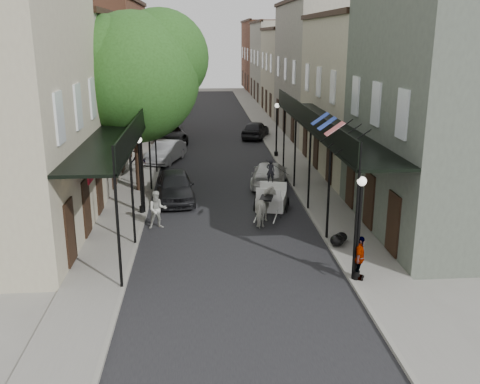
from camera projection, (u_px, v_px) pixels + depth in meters
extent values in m
plane|color=gray|center=(235.00, 262.00, 20.40)|extent=(140.00, 140.00, 0.00)
cube|color=black|center=(217.00, 152.00, 39.53)|extent=(8.00, 90.00, 0.01)
cube|color=gray|center=(149.00, 153.00, 39.16)|extent=(2.20, 90.00, 0.12)
cube|color=gray|center=(284.00, 151.00, 39.88)|extent=(2.20, 90.00, 0.12)
cube|color=#B1AB8D|center=(115.00, 72.00, 47.01)|extent=(5.00, 80.00, 10.50)
cube|color=gray|center=(308.00, 71.00, 48.24)|extent=(5.00, 80.00, 10.50)
cube|color=black|center=(121.00, 129.00, 25.61)|extent=(2.20, 18.00, 0.12)
cube|color=black|center=(143.00, 119.00, 25.55)|extent=(0.06, 18.00, 1.00)
cylinder|color=black|center=(118.00, 231.00, 17.60)|extent=(0.10, 0.10, 4.00)
cylinder|color=black|center=(142.00, 172.00, 25.26)|extent=(0.10, 0.10, 4.00)
cylinder|color=black|center=(155.00, 140.00, 32.91)|extent=(0.10, 0.10, 4.00)
cube|color=black|center=(327.00, 127.00, 26.33)|extent=(2.20, 18.00, 0.12)
cube|color=black|center=(306.00, 117.00, 26.11)|extent=(0.06, 18.00, 1.00)
cylinder|color=black|center=(356.00, 225.00, 18.18)|extent=(0.10, 0.10, 4.00)
cylinder|color=black|center=(309.00, 169.00, 25.83)|extent=(0.10, 0.10, 4.00)
cylinder|color=black|center=(284.00, 138.00, 33.48)|extent=(0.10, 0.10, 4.00)
cylinder|color=#382619|center=(138.00, 140.00, 28.82)|extent=(0.44, 0.44, 5.60)
sphere|color=#234917|center=(135.00, 78.00, 27.89)|extent=(6.80, 6.80, 6.80)
sphere|color=#234917|center=(161.00, 57.00, 28.28)|extent=(5.10, 5.10, 5.10)
cylinder|color=#382619|center=(157.00, 110.00, 42.29)|extent=(0.44, 0.44, 5.04)
sphere|color=#234917|center=(156.00, 72.00, 41.46)|extent=(6.00, 6.00, 6.00)
sphere|color=#234917|center=(171.00, 60.00, 41.87)|extent=(4.50, 4.50, 4.50)
cylinder|color=black|center=(356.00, 275.00, 18.70)|extent=(0.28, 0.28, 0.30)
cylinder|color=black|center=(358.00, 233.00, 18.27)|extent=(0.12, 0.12, 3.40)
sphere|color=white|center=(362.00, 181.00, 17.75)|extent=(0.32, 0.32, 0.32)
cylinder|color=black|center=(142.00, 209.00, 25.77)|extent=(0.28, 0.28, 0.30)
cylinder|color=black|center=(141.00, 178.00, 25.33)|extent=(0.12, 0.12, 3.40)
sphere|color=white|center=(139.00, 140.00, 24.81)|extent=(0.32, 0.32, 0.32)
cylinder|color=black|center=(276.00, 154.00, 37.84)|extent=(0.28, 0.28, 0.30)
cylinder|color=black|center=(277.00, 132.00, 37.40)|extent=(0.12, 0.12, 3.40)
sphere|color=white|center=(277.00, 106.00, 36.88)|extent=(0.32, 0.32, 0.32)
imported|color=silver|center=(266.00, 207.00, 24.35)|extent=(1.30, 2.05, 1.60)
torus|color=black|center=(257.00, 193.00, 27.20)|extent=(0.39, 1.24, 1.25)
torus|color=black|center=(288.00, 195.00, 26.94)|extent=(0.39, 1.24, 1.25)
torus|color=black|center=(257.00, 207.00, 25.96)|extent=(0.22, 0.65, 0.65)
torus|color=black|center=(282.00, 208.00, 25.77)|extent=(0.22, 0.65, 0.65)
cube|color=white|center=(273.00, 187.00, 26.77)|extent=(1.74, 2.03, 0.68)
cube|color=white|center=(270.00, 183.00, 25.67)|extent=(1.26, 0.80, 0.12)
cube|color=white|center=(270.00, 179.00, 25.35)|extent=(1.15, 0.38, 0.49)
imported|color=black|center=(271.00, 171.00, 25.50)|extent=(0.45, 0.35, 1.09)
imported|color=#ACADA3|center=(157.00, 210.00, 23.78)|extent=(0.97, 0.83, 1.73)
imported|color=gray|center=(138.00, 160.00, 33.17)|extent=(1.12, 0.87, 1.52)
imported|color=gray|center=(360.00, 258.00, 18.53)|extent=(0.72, 1.00, 1.58)
imported|color=black|center=(175.00, 186.00, 27.81)|extent=(2.31, 4.78, 1.58)
imported|color=gray|center=(166.00, 152.00, 36.29)|extent=(2.73, 4.62, 1.44)
imported|color=black|center=(171.00, 134.00, 42.91)|extent=(3.09, 5.33, 1.40)
imported|color=silver|center=(269.00, 174.00, 30.69)|extent=(2.74, 4.91, 1.35)
imported|color=black|center=(255.00, 130.00, 44.81)|extent=(2.95, 4.60, 1.46)
ellipsoid|color=black|center=(337.00, 240.00, 21.60)|extent=(0.56, 0.56, 0.48)
ellipsoid|color=black|center=(341.00, 237.00, 22.07)|extent=(0.49, 0.49, 0.39)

